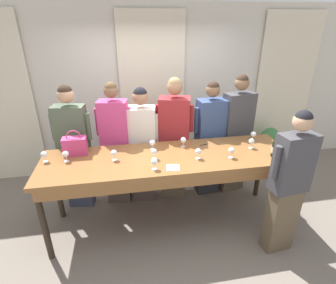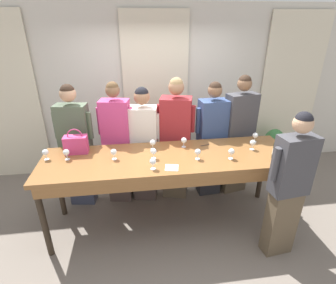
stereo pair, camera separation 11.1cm
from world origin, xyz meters
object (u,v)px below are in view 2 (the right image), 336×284
(guest_pink_top, at_px, (117,144))
(handbag, at_px, (76,144))
(wine_glass_center_left, at_px, (255,136))
(wine_glass_back_right, at_px, (114,152))
(wine_glass_front_mid, at_px, (231,152))
(guest_striped_shirt, at_px, (176,140))
(wine_bottle, at_px, (277,149))
(wine_glass_near_host, at_px, (45,153))
(wine_glass_by_bottle, at_px, (184,141))
(wine_glass_front_left, at_px, (198,152))
(guest_cream_sweater, at_px, (144,145))
(wine_glass_center_mid, at_px, (66,153))
(wine_glass_back_mid, at_px, (153,162))
(host_pouring, at_px, (289,187))
(wine_glass_center_right, at_px, (154,152))
(guest_beige_cap, at_px, (238,136))
(guest_olive_jacket, at_px, (76,146))
(tasting_bar, at_px, (169,163))
(wine_glass_front_right, at_px, (153,143))
(potted_plant, at_px, (273,147))
(wine_glass_back_left, at_px, (253,143))
(guest_navy_coat, at_px, (211,140))

(guest_pink_top, bearing_deg, handbag, -142.45)
(wine_glass_center_left, bearing_deg, wine_glass_back_right, -172.66)
(wine_glass_front_mid, relative_size, guest_striped_shirt, 0.07)
(wine_bottle, xyz_separation_m, guest_pink_top, (-1.90, 0.84, -0.20))
(wine_glass_near_host, distance_m, wine_glass_by_bottle, 1.68)
(wine_glass_front_left, relative_size, guest_cream_sweater, 0.08)
(wine_glass_center_mid, xyz_separation_m, wine_glass_by_bottle, (1.44, 0.15, 0.00))
(wine_glass_back_mid, distance_m, guest_striped_shirt, 1.00)
(wine_glass_front_mid, relative_size, wine_glass_back_right, 1.00)
(wine_glass_front_mid, distance_m, guest_pink_top, 1.59)
(wine_glass_center_mid, xyz_separation_m, host_pouring, (2.40, -0.74, -0.20))
(handbag, bearing_deg, wine_glass_back_right, -27.26)
(wine_bottle, bearing_deg, wine_glass_center_right, 172.55)
(guest_beige_cap, bearing_deg, wine_glass_center_right, -153.76)
(guest_olive_jacket, bearing_deg, guest_cream_sweater, 0.00)
(wine_glass_center_right, distance_m, guest_olive_jacket, 1.22)
(wine_glass_near_host, bearing_deg, guest_beige_cap, 11.01)
(wine_bottle, xyz_separation_m, guest_striped_shirt, (-1.07, 0.84, -0.19))
(wine_bottle, distance_m, guest_striped_shirt, 1.37)
(handbag, xyz_separation_m, wine_glass_center_right, (0.93, -0.29, -0.02))
(wine_glass_near_host, bearing_deg, tasting_bar, -5.59)
(wine_glass_front_left, relative_size, wine_glass_back_mid, 1.00)
(handbag, relative_size, wine_glass_center_right, 2.41)
(tasting_bar, height_order, wine_glass_center_right, wine_glass_center_right)
(wine_glass_center_left, distance_m, wine_glass_by_bottle, 0.99)
(wine_glass_center_left, distance_m, host_pouring, 0.94)
(wine_glass_front_right, xyz_separation_m, host_pouring, (1.37, -0.88, -0.20))
(wine_glass_front_right, xyz_separation_m, wine_glass_near_host, (-1.27, -0.10, 0.00))
(wine_glass_near_host, bearing_deg, handbag, 23.02)
(wine_glass_front_left, bearing_deg, guest_olive_jacket, 154.38)
(guest_pink_top, height_order, potted_plant, guest_pink_top)
(wine_bottle, relative_size, wine_glass_back_left, 2.39)
(wine_glass_front_right, bearing_deg, wine_glass_front_mid, -22.95)
(wine_glass_back_left, relative_size, guest_pink_top, 0.07)
(wine_glass_back_right, bearing_deg, guest_pink_top, 89.45)
(wine_glass_front_left, xyz_separation_m, wine_glass_center_left, (0.89, 0.37, 0.00))
(wine_glass_back_left, bearing_deg, wine_glass_near_host, 178.23)
(wine_glass_center_left, bearing_deg, guest_beige_cap, 101.98)
(wine_glass_front_mid, distance_m, wine_glass_back_left, 0.41)
(wine_glass_front_left, distance_m, host_pouring, 1.04)
(wine_glass_front_right, distance_m, wine_glass_near_host, 1.28)
(wine_bottle, bearing_deg, guest_navy_coat, 122.30)
(wine_glass_front_right, height_order, wine_glass_near_host, same)
(guest_cream_sweater, bearing_deg, wine_glass_back_mid, -86.18)
(guest_olive_jacket, bearing_deg, wine_bottle, -18.85)
(host_pouring, bearing_deg, wine_glass_near_host, 163.69)
(wine_glass_back_right, relative_size, guest_navy_coat, 0.07)
(guest_navy_coat, bearing_deg, wine_glass_back_mid, -136.29)
(wine_glass_by_bottle, bearing_deg, wine_glass_front_right, -178.14)
(guest_olive_jacket, xyz_separation_m, guest_pink_top, (0.56, 0.00, -0.00))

